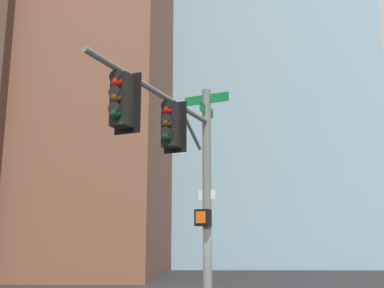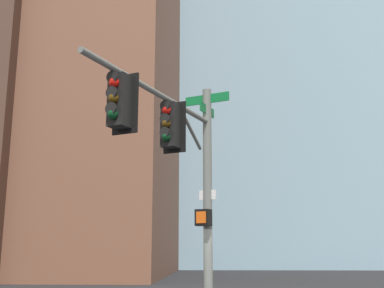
{
  "view_description": "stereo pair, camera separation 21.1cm",
  "coord_description": "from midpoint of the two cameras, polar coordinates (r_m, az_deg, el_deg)",
  "views": [
    {
      "loc": [
        11.76,
        -0.3,
        1.97
      ],
      "look_at": [
        0.38,
        -0.58,
        4.47
      ],
      "focal_mm": 45.65,
      "sensor_mm": 36.0,
      "label": 1
    },
    {
      "loc": [
        11.75,
        -0.09,
        1.97
      ],
      "look_at": [
        0.38,
        -0.58,
        4.47
      ],
      "focal_mm": 45.65,
      "sensor_mm": 36.0,
      "label": 2
    }
  ],
  "objects": [
    {
      "name": "signal_pole_assembly",
      "position": [
        10.98,
        -0.96,
        -1.63
      ],
      "size": [
        5.15,
        2.67,
        6.11
      ],
      "rotation": [
        0.0,
        0.0,
        5.88
      ],
      "color": "slate",
      "rests_on": "ground_plane"
    },
    {
      "name": "building_glass_tower",
      "position": [
        76.53,
        8.59,
        13.24
      ],
      "size": [
        29.68,
        25.37,
        69.89
      ],
      "primitive_type": "cube",
      "color": "#8CB2C6",
      "rests_on": "ground_plane"
    }
  ]
}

